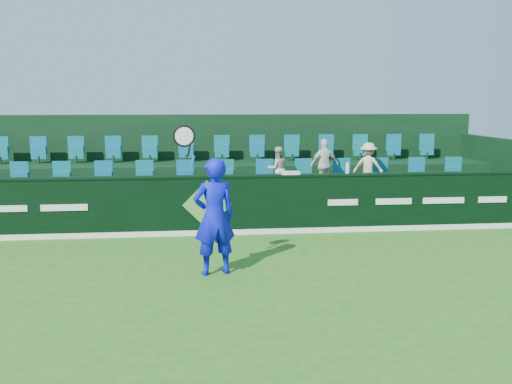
{
  "coord_description": "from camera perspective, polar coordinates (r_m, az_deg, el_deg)",
  "views": [
    {
      "loc": [
        -0.22,
        -8.65,
        3.01
      ],
      "look_at": [
        0.98,
        2.8,
        1.15
      ],
      "focal_mm": 40.0,
      "sensor_mm": 36.0,
      "label": 1
    }
  ],
  "objects": [
    {
      "name": "towel",
      "position": [
        12.93,
        3.45,
        1.92
      ],
      "size": [
        0.41,
        0.27,
        0.06
      ],
      "primitive_type": "cube",
      "color": "silver",
      "rests_on": "sponsor_hoarding"
    },
    {
      "name": "spectator_left",
      "position": [
        14.02,
        2.16,
        2.33
      ],
      "size": [
        0.61,
        0.52,
        1.08
      ],
      "primitive_type": "imported",
      "rotation": [
        0.0,
        0.0,
        3.37
      ],
      "color": "beige",
      "rests_on": "stand_tier_front"
    },
    {
      "name": "tennis_player",
      "position": [
        9.87,
        -4.23,
        -2.42
      ],
      "size": [
        1.13,
        0.66,
        2.64
      ],
      "color": "#0C14D8",
      "rests_on": "ground"
    },
    {
      "name": "stand_tier_back",
      "position": [
        15.83,
        -5.14,
        0.57
      ],
      "size": [
        16.0,
        1.8,
        1.3
      ],
      "primitive_type": "cube",
      "color": "black",
      "rests_on": "ground"
    },
    {
      "name": "stand_tier_front",
      "position": [
        14.0,
        -5.0,
        -1.6
      ],
      "size": [
        16.0,
        2.0,
        0.8
      ],
      "primitive_type": "cube",
      "color": "black",
      "rests_on": "ground"
    },
    {
      "name": "seat_row_front",
      "position": [
        14.28,
        -5.07,
        1.45
      ],
      "size": [
        13.5,
        0.5,
        0.6
      ],
      "primitive_type": "cube",
      "color": "#0C6284",
      "rests_on": "stand_tier_front"
    },
    {
      "name": "spectator_right",
      "position": [
        14.51,
        11.16,
        2.56
      ],
      "size": [
        0.86,
        0.69,
        1.17
      ],
      "primitive_type": "imported",
      "rotation": [
        0.0,
        0.0,
        2.74
      ],
      "color": "beige",
      "rests_on": "stand_tier_front"
    },
    {
      "name": "spectator_middle",
      "position": [
        14.22,
        6.86,
        2.74
      ],
      "size": [
        0.79,
        0.46,
        1.26
      ],
      "primitive_type": "imported",
      "rotation": [
        0.0,
        0.0,
        3.36
      ],
      "color": "white",
      "rests_on": "stand_tier_front"
    },
    {
      "name": "stand_rear",
      "position": [
        16.2,
        -5.2,
        2.78
      ],
      "size": [
        16.0,
        4.1,
        2.6
      ],
      "color": "black",
      "rests_on": "ground"
    },
    {
      "name": "sponsor_hoarding",
      "position": [
        12.87,
        -4.91,
        -1.32
      ],
      "size": [
        16.0,
        0.25,
        1.35
      ],
      "color": "black",
      "rests_on": "ground"
    },
    {
      "name": "ground",
      "position": [
        9.17,
        -4.35,
        -10.03
      ],
      "size": [
        60.0,
        60.0,
        0.0
      ],
      "primitive_type": "plane",
      "color": "#296919",
      "rests_on": "ground"
    },
    {
      "name": "drinks_bottle",
      "position": [
        13.2,
        9.14,
        2.39
      ],
      "size": [
        0.08,
        0.08,
        0.25
      ],
      "primitive_type": "cylinder",
      "color": "silver",
      "rests_on": "sponsor_hoarding"
    },
    {
      "name": "seat_row_back",
      "position": [
        16.02,
        -5.21,
        4.09
      ],
      "size": [
        13.5,
        0.5,
        0.6
      ],
      "primitive_type": "cube",
      "color": "#0C6284",
      "rests_on": "stand_tier_back"
    }
  ]
}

